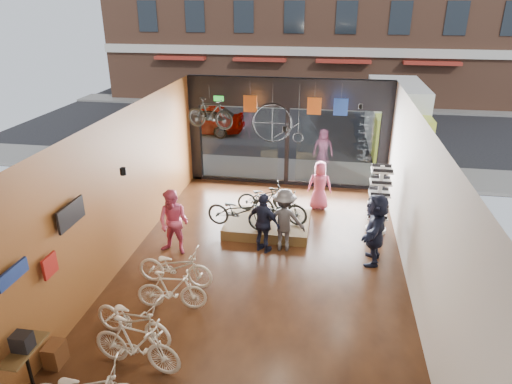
% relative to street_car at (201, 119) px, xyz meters
% --- Properties ---
extents(ground_plane, '(7.00, 12.00, 0.04)m').
position_rel_street_car_xyz_m(ground_plane, '(4.86, -12.00, -0.74)').
color(ground_plane, black).
rests_on(ground_plane, ground).
extents(ceiling, '(7.00, 12.00, 0.04)m').
position_rel_street_car_xyz_m(ceiling, '(4.86, -12.00, 3.10)').
color(ceiling, black).
rests_on(ceiling, ground).
extents(wall_left, '(0.04, 12.00, 3.80)m').
position_rel_street_car_xyz_m(wall_left, '(1.34, -12.00, 1.18)').
color(wall_left, brown).
rests_on(wall_left, ground).
extents(wall_right, '(0.04, 12.00, 3.80)m').
position_rel_street_car_xyz_m(wall_right, '(8.38, -12.00, 1.18)').
color(wall_right, beige).
rests_on(wall_right, ground).
extents(storefront, '(7.00, 0.26, 3.80)m').
position_rel_street_car_xyz_m(storefront, '(4.86, -6.00, 1.18)').
color(storefront, black).
rests_on(storefront, ground).
extents(exit_sign, '(0.35, 0.06, 0.18)m').
position_rel_street_car_xyz_m(exit_sign, '(2.46, -6.12, 2.33)').
color(exit_sign, '#198C26').
rests_on(exit_sign, storefront).
extents(street_road, '(30.00, 18.00, 0.02)m').
position_rel_street_car_xyz_m(street_road, '(4.86, 3.00, -0.73)').
color(street_road, black).
rests_on(street_road, ground).
extents(sidewalk_near, '(30.00, 2.40, 0.12)m').
position_rel_street_car_xyz_m(sidewalk_near, '(4.86, -4.80, -0.66)').
color(sidewalk_near, slate).
rests_on(sidewalk_near, ground).
extents(sidewalk_far, '(30.00, 2.00, 0.12)m').
position_rel_street_car_xyz_m(sidewalk_far, '(4.86, 7.00, -0.66)').
color(sidewalk_far, slate).
rests_on(sidewalk_far, ground).
extents(street_car, '(4.22, 1.70, 1.44)m').
position_rel_street_car_xyz_m(street_car, '(0.00, 0.00, 0.00)').
color(street_car, gray).
rests_on(street_car, street_road).
extents(box_truck, '(2.30, 6.89, 2.72)m').
position_rel_street_car_xyz_m(box_truck, '(9.22, -1.00, 0.64)').
color(box_truck, silver).
rests_on(box_truck, street_road).
extents(floor_bike_1, '(1.81, 0.76, 1.05)m').
position_rel_street_car_xyz_m(floor_bike_1, '(3.13, -15.43, -0.19)').
color(floor_bike_1, beige).
rests_on(floor_bike_1, ground_plane).
extents(floor_bike_2, '(1.90, 1.10, 0.94)m').
position_rel_street_car_xyz_m(floor_bike_2, '(2.74, -14.72, -0.25)').
color(floor_bike_2, beige).
rests_on(floor_bike_2, ground_plane).
extents(floor_bike_3, '(1.56, 0.57, 0.92)m').
position_rel_street_car_xyz_m(floor_bike_3, '(3.17, -13.66, -0.26)').
color(floor_bike_3, beige).
rests_on(floor_bike_3, ground_plane).
extents(floor_bike_4, '(1.86, 0.75, 0.96)m').
position_rel_street_car_xyz_m(floor_bike_4, '(2.95, -12.78, -0.24)').
color(floor_bike_4, beige).
rests_on(floor_bike_4, ground_plane).
extents(display_platform, '(2.40, 1.80, 0.30)m').
position_rel_street_car_xyz_m(display_platform, '(4.70, -9.67, -0.57)').
color(display_platform, brown).
rests_on(display_platform, ground_plane).
extents(display_bike_left, '(1.92, 0.93, 0.97)m').
position_rel_street_car_xyz_m(display_bike_left, '(3.95, -10.25, 0.06)').
color(display_bike_left, black).
rests_on(display_bike_left, display_platform).
extents(display_bike_mid, '(1.72, 0.95, 0.99)m').
position_rel_street_car_xyz_m(display_bike_mid, '(5.07, -9.71, 0.08)').
color(display_bike_mid, black).
rests_on(display_bike_mid, display_platform).
extents(display_bike_right, '(1.69, 0.90, 0.84)m').
position_rel_street_car_xyz_m(display_bike_right, '(4.49, -8.97, 0.00)').
color(display_bike_right, black).
rests_on(display_bike_right, display_platform).
extents(customer_1, '(0.96, 0.80, 1.78)m').
position_rel_street_car_xyz_m(customer_1, '(2.47, -11.38, 0.17)').
color(customer_1, '#CC4C72').
rests_on(customer_1, ground_plane).
extents(customer_2, '(1.05, 0.79, 1.66)m').
position_rel_street_car_xyz_m(customer_2, '(4.77, -10.92, 0.11)').
color(customer_2, '#161C33').
rests_on(customer_2, ground_plane).
extents(customer_3, '(1.13, 0.67, 1.73)m').
position_rel_street_car_xyz_m(customer_3, '(5.28, -10.73, 0.15)').
color(customer_3, '#3F3F44').
rests_on(customer_3, ground_plane).
extents(customer_4, '(0.78, 0.51, 1.57)m').
position_rel_street_car_xyz_m(customer_4, '(6.11, -7.95, 0.07)').
color(customer_4, '#CC4C72').
rests_on(customer_4, ground_plane).
extents(customer_5, '(0.81, 1.80, 1.88)m').
position_rel_street_car_xyz_m(customer_5, '(7.59, -10.99, 0.22)').
color(customer_5, '#161C33').
rests_on(customer_5, ground_plane).
extents(sunglasses_rack, '(0.68, 0.60, 2.02)m').
position_rel_street_car_xyz_m(sunglasses_rack, '(7.81, -9.28, 0.29)').
color(sunglasses_rack, white).
rests_on(sunglasses_rack, ground_plane).
extents(wall_merch, '(0.40, 2.40, 2.60)m').
position_rel_street_car_xyz_m(wall_merch, '(1.48, -15.50, 0.58)').
color(wall_merch, navy).
rests_on(wall_merch, wall_left).
extents(penny_farthing, '(1.59, 0.06, 1.27)m').
position_rel_street_car_xyz_m(penny_farthing, '(4.74, -7.23, 1.78)').
color(penny_farthing, black).
rests_on(penny_farthing, ceiling).
extents(hung_bike, '(1.64, 0.80, 0.95)m').
position_rel_street_car_xyz_m(hung_bike, '(2.58, -7.80, 2.21)').
color(hung_bike, black).
rests_on(hung_bike, ceiling).
extents(jersey_left, '(0.45, 0.03, 0.55)m').
position_rel_street_car_xyz_m(jersey_left, '(3.68, -6.80, 2.33)').
color(jersey_left, '#CC5919').
rests_on(jersey_left, ceiling).
extents(jersey_mid, '(0.45, 0.03, 0.55)m').
position_rel_street_car_xyz_m(jersey_mid, '(5.77, -6.80, 2.33)').
color(jersey_mid, '#CC5919').
rests_on(jersey_mid, ceiling).
extents(jersey_right, '(0.45, 0.03, 0.55)m').
position_rel_street_car_xyz_m(jersey_right, '(6.61, -6.80, 2.33)').
color(jersey_right, '#1E3F99').
rests_on(jersey_right, ceiling).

